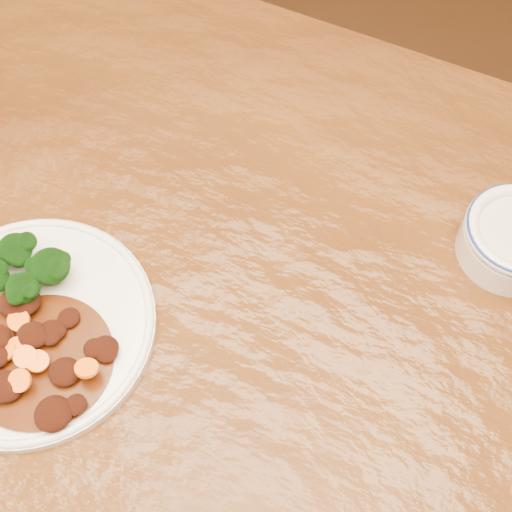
% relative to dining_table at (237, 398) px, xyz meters
% --- Properties ---
extents(dining_table, '(1.61, 1.09, 0.75)m').
position_rel_dining_table_xyz_m(dining_table, '(0.00, 0.00, 0.00)').
color(dining_table, '#512D0E').
rests_on(dining_table, ground).
extents(dinner_plate, '(0.23, 0.23, 0.01)m').
position_rel_dining_table_xyz_m(dinner_plate, '(-0.19, -0.02, 0.09)').
color(dinner_plate, white).
rests_on(dinner_plate, dining_table).
extents(broccoli_florets, '(0.12, 0.08, 0.04)m').
position_rel_dining_table_xyz_m(broccoli_florets, '(-0.23, 0.01, 0.11)').
color(broccoli_florets, '#729D51').
rests_on(broccoli_florets, dinner_plate).
extents(mince_stew, '(0.13, 0.13, 0.03)m').
position_rel_dining_table_xyz_m(mince_stew, '(-0.17, -0.05, 0.10)').
color(mince_stew, '#451B07').
rests_on(mince_stew, dinner_plate).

